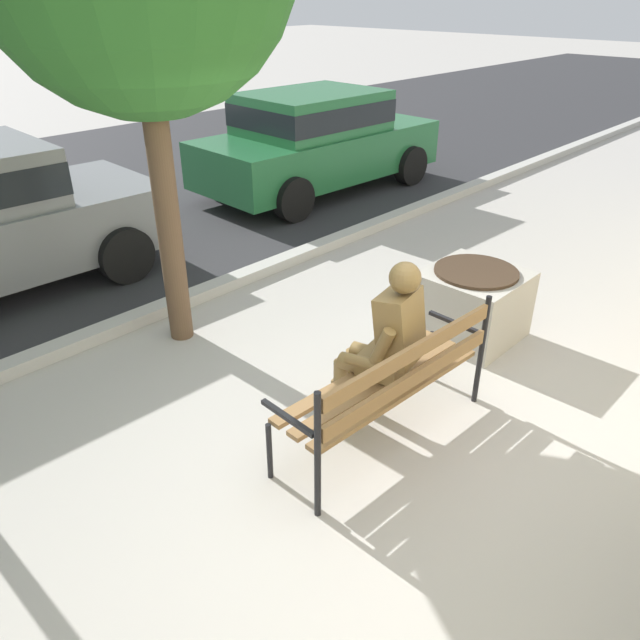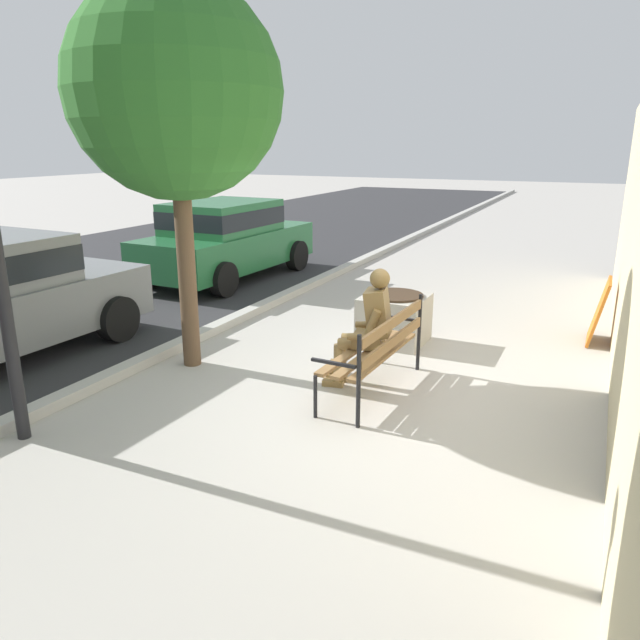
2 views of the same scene
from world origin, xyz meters
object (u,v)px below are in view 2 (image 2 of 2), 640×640
at_px(bronze_statue_seated, 365,330).
at_px(leaning_signboard, 599,311).
at_px(concrete_planter, 394,318).
at_px(parked_car_green, 226,237).
at_px(street_tree_down_street, 175,92).
at_px(park_bench, 379,346).

distance_m(bronze_statue_seated, leaning_signboard, 3.67).
height_order(concrete_planter, parked_car_green, parked_car_green).
height_order(street_tree_down_street, leaning_signboard, street_tree_down_street).
bearing_deg(parked_car_green, park_bench, -131.21).
distance_m(park_bench, concrete_planter, 1.83).
xyz_separation_m(park_bench, parked_car_green, (4.20, 4.79, 0.30)).
bearing_deg(street_tree_down_street, bronze_statue_seated, -82.70).
relative_size(park_bench, concrete_planter, 2.14).
xyz_separation_m(concrete_planter, street_tree_down_street, (-1.92, 2.00, 2.86)).
bearing_deg(parked_car_green, street_tree_down_street, -151.25).
relative_size(street_tree_down_street, leaning_signboard, 4.92).
bearing_deg(parked_car_green, leaning_signboard, -100.16).
height_order(park_bench, bronze_statue_seated, bronze_statue_seated).
xyz_separation_m(concrete_planter, parked_car_green, (2.43, 4.38, 0.50)).
distance_m(concrete_planter, street_tree_down_street, 3.98).
height_order(park_bench, parked_car_green, parked_car_green).
bearing_deg(leaning_signboard, concrete_planter, 115.05).
xyz_separation_m(parked_car_green, leaning_signboard, (-1.24, -6.92, -0.39)).
xyz_separation_m(park_bench, leaning_signboard, (2.96, -2.13, -0.09)).
relative_size(bronze_statue_seated, concrete_planter, 1.61).
xyz_separation_m(bronze_statue_seated, concrete_planter, (1.63, 0.20, -0.33)).
bearing_deg(street_tree_down_street, park_bench, -86.49).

